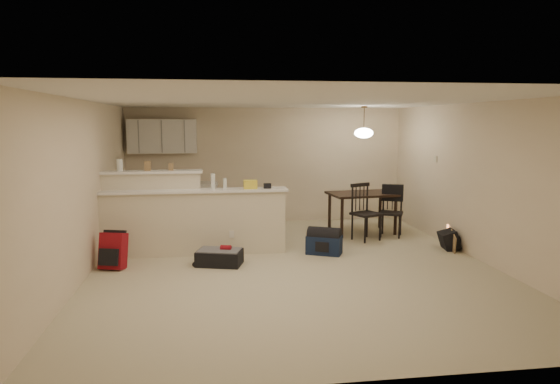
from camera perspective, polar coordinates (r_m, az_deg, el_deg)
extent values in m
plane|color=#C4BA97|center=(7.76, 1.47, -8.41)|extent=(7.00, 7.00, 0.00)
plane|color=white|center=(7.45, 1.54, 10.38)|extent=(7.00, 7.00, 0.00)
cube|color=beige|center=(10.95, -1.53, 3.06)|extent=(6.00, 0.02, 2.50)
cube|color=beige|center=(4.14, 9.59, -5.21)|extent=(6.00, 0.02, 2.50)
cube|color=beige|center=(7.60, -21.39, 0.35)|extent=(0.02, 7.00, 2.50)
cube|color=beige|center=(8.52, 21.82, 1.09)|extent=(0.02, 7.00, 2.50)
cube|color=beige|center=(8.41, -9.70, -3.54)|extent=(3.00, 0.28, 1.05)
cube|color=white|center=(8.32, -9.79, 0.14)|extent=(3.08, 0.38, 0.04)
cube|color=beige|center=(8.65, -14.33, -2.35)|extent=(1.60, 0.24, 1.35)
cube|color=white|center=(8.55, -14.49, 2.24)|extent=(1.68, 0.34, 0.04)
cube|color=white|center=(10.71, -13.29, 6.22)|extent=(1.40, 0.34, 0.70)
cube|color=white|center=(10.70, -12.04, -1.55)|extent=(1.80, 0.60, 0.90)
cube|color=beige|center=(9.86, 17.35, 3.62)|extent=(0.02, 0.12, 0.12)
cylinder|color=silver|center=(8.61, -17.86, 2.95)|extent=(0.10, 0.10, 0.20)
cube|color=olive|center=(8.55, -14.90, 2.89)|extent=(0.10, 0.07, 0.16)
cube|color=olive|center=(8.51, -12.35, 2.82)|extent=(0.08, 0.06, 0.12)
cylinder|color=silver|center=(8.29, -7.67, 1.21)|extent=(0.07, 0.07, 0.26)
cylinder|color=silver|center=(8.30, -6.31, 0.96)|extent=(0.06, 0.06, 0.18)
cube|color=olive|center=(8.33, -3.41, 0.88)|extent=(0.22, 0.18, 0.14)
cube|color=olive|center=(8.36, -1.46, 0.71)|extent=(0.12, 0.10, 0.08)
cube|color=black|center=(10.00, 9.39, -0.22)|extent=(1.37, 0.99, 0.04)
cylinder|color=black|center=(9.54, 7.10, -3.01)|extent=(0.06, 0.06, 0.76)
cylinder|color=black|center=(10.00, 13.06, -2.65)|extent=(0.06, 0.06, 0.76)
cylinder|color=black|center=(10.17, 5.69, -2.30)|extent=(0.06, 0.06, 0.76)
cylinder|color=black|center=(10.60, 11.36, -2.00)|extent=(0.06, 0.06, 0.76)
cylinder|color=brown|center=(9.90, 9.59, 8.23)|extent=(0.02, 0.02, 0.50)
cylinder|color=brown|center=(9.90, 9.62, 9.56)|extent=(0.12, 0.12, 0.03)
ellipsoid|color=white|center=(9.90, 9.55, 6.66)|extent=(0.36, 0.36, 0.20)
cube|color=black|center=(7.82, -6.92, -7.46)|extent=(0.77, 0.61, 0.23)
cube|color=maroon|center=(7.95, -18.52, -6.39)|extent=(0.41, 0.32, 0.54)
cube|color=#121F3B|center=(8.41, 5.07, -6.03)|extent=(0.65, 0.53, 0.31)
cube|color=black|center=(9.16, 18.75, -5.24)|extent=(0.31, 0.40, 0.32)
cube|color=olive|center=(9.04, 19.16, -5.45)|extent=(0.13, 0.40, 0.32)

